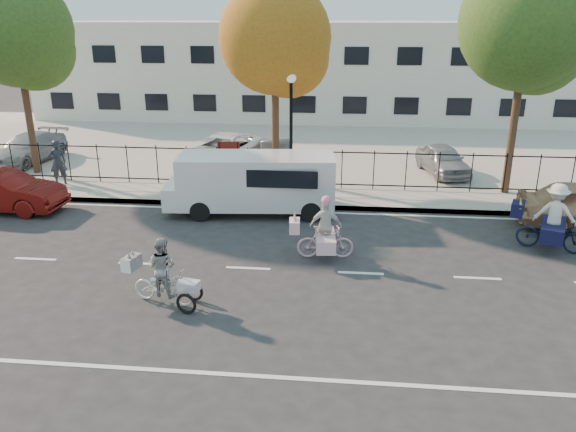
# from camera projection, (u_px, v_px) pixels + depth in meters

# --- Properties ---
(ground) EXTENTS (120.00, 120.00, 0.00)m
(ground) POSITION_uv_depth(u_px,v_px,m) (248.00, 268.00, 15.04)
(ground) COLOR #333334
(road_markings) EXTENTS (60.00, 9.52, 0.01)m
(road_markings) POSITION_uv_depth(u_px,v_px,m) (248.00, 268.00, 15.04)
(road_markings) COLOR silver
(road_markings) RESTS_ON ground
(curb) EXTENTS (60.00, 0.10, 0.15)m
(curb) POSITION_uv_depth(u_px,v_px,m) (272.00, 206.00, 19.74)
(curb) COLOR #A8A399
(curb) RESTS_ON ground
(sidewalk) EXTENTS (60.00, 2.20, 0.15)m
(sidewalk) POSITION_uv_depth(u_px,v_px,m) (276.00, 197.00, 20.73)
(sidewalk) COLOR #A8A399
(sidewalk) RESTS_ON ground
(parking_lot) EXTENTS (60.00, 15.60, 0.15)m
(parking_lot) POSITION_uv_depth(u_px,v_px,m) (296.00, 145.00, 29.06)
(parking_lot) COLOR #A8A399
(parking_lot) RESTS_ON ground
(iron_fence) EXTENTS (58.00, 0.06, 1.50)m
(iron_fence) POSITION_uv_depth(u_px,v_px,m) (279.00, 167.00, 21.48)
(iron_fence) COLOR black
(iron_fence) RESTS_ON sidewalk
(building) EXTENTS (34.00, 10.00, 6.00)m
(building) POSITION_uv_depth(u_px,v_px,m) (310.00, 69.00, 37.43)
(building) COLOR silver
(building) RESTS_ON ground
(lamppost) EXTENTS (0.36, 0.36, 4.33)m
(lamppost) POSITION_uv_depth(u_px,v_px,m) (291.00, 111.00, 20.31)
(lamppost) COLOR black
(lamppost) RESTS_ON sidewalk
(street_sign) EXTENTS (0.85, 0.06, 1.80)m
(street_sign) POSITION_uv_depth(u_px,v_px,m) (229.00, 156.00, 21.10)
(street_sign) COLOR black
(street_sign) RESTS_ON sidewalk
(zebra_trike) EXTENTS (1.91, 1.03, 1.63)m
(zebra_trike) POSITION_uv_depth(u_px,v_px,m) (163.00, 278.00, 13.05)
(zebra_trike) COLOR white
(zebra_trike) RESTS_ON ground
(unicorn_bike) EXTENTS (1.82, 1.27, 1.82)m
(unicorn_bike) POSITION_uv_depth(u_px,v_px,m) (324.00, 235.00, 15.47)
(unicorn_bike) COLOR #D9A5B5
(unicorn_bike) RESTS_ON ground
(bull_bike) EXTENTS (2.20, 1.56, 1.99)m
(bull_bike) POSITION_uv_depth(u_px,v_px,m) (552.00, 224.00, 15.98)
(bull_bike) COLOR #0F1834
(bull_bike) RESTS_ON ground
(white_van) EXTENTS (5.80, 2.35, 2.01)m
(white_van) POSITION_uv_depth(u_px,v_px,m) (254.00, 181.00, 18.93)
(white_van) COLOR white
(white_van) RESTS_ON ground
(red_sedan) EXTENTS (4.34, 1.62, 1.42)m
(red_sedan) POSITION_uv_depth(u_px,v_px,m) (1.00, 191.00, 19.23)
(red_sedan) COLOR #5D0E0A
(red_sedan) RESTS_ON ground
(pedestrian) EXTENTS (0.76, 0.73, 1.76)m
(pedestrian) POSITION_uv_depth(u_px,v_px,m) (58.00, 162.00, 21.69)
(pedestrian) COLOR black
(pedestrian) RESTS_ON sidewalk
(lot_car_a) EXTENTS (2.21, 4.47, 1.25)m
(lot_car_a) POSITION_uv_depth(u_px,v_px,m) (28.00, 148.00, 25.10)
(lot_car_a) COLOR #969A9D
(lot_car_a) RESTS_ON parking_lot
(lot_car_b) EXTENTS (3.81, 5.50, 1.40)m
(lot_car_b) POSITION_uv_depth(u_px,v_px,m) (222.00, 152.00, 24.20)
(lot_car_b) COLOR white
(lot_car_b) RESTS_ON parking_lot
(lot_car_c) EXTENTS (2.00, 3.78, 1.19)m
(lot_car_c) POSITION_uv_depth(u_px,v_px,m) (276.00, 156.00, 23.94)
(lot_car_c) COLOR #505158
(lot_car_c) RESTS_ON parking_lot
(lot_car_d) EXTENTS (2.14, 3.74, 1.20)m
(lot_car_d) POSITION_uv_depth(u_px,v_px,m) (443.00, 160.00, 23.25)
(lot_car_d) COLOR #929599
(lot_car_d) RESTS_ON parking_lot
(tree_west) EXTENTS (4.39, 4.39, 8.06)m
(tree_west) POSITION_uv_depth(u_px,v_px,m) (20.00, 36.00, 21.83)
(tree_west) COLOR #442D1D
(tree_west) RESTS_ON ground
(tree_mid) EXTENTS (4.21, 4.21, 7.71)m
(tree_mid) POSITION_uv_depth(u_px,v_px,m) (279.00, 43.00, 20.95)
(tree_mid) COLOR #442D1D
(tree_mid) RESTS_ON ground
(tree_east) EXTENTS (4.64, 4.64, 8.50)m
(tree_east) POSITION_uv_depth(u_px,v_px,m) (530.00, 29.00, 19.10)
(tree_east) COLOR #442D1D
(tree_east) RESTS_ON ground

